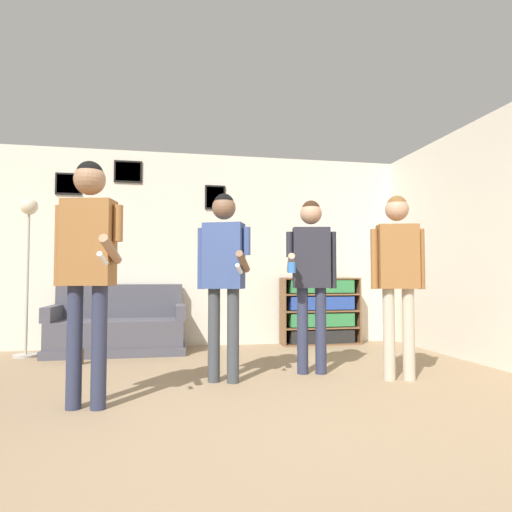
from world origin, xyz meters
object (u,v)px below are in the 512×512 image
object	(u,v)px
floor_lamp	(28,244)
person_watcher_holding_cup	(311,266)
bookshelf	(320,311)
person_player_foreground_left	(88,253)
bottle_on_floor	(80,356)
person_spectator_near_bookshelf	(398,266)
couch	(118,330)
person_player_foreground_center	(224,265)

from	to	relation	value
floor_lamp	person_watcher_holding_cup	bearing A→B (deg)	-27.35
bookshelf	person_player_foreground_left	world-z (taller)	person_player_foreground_left
bottle_on_floor	person_player_foreground_left	bearing A→B (deg)	-78.78
floor_lamp	person_player_foreground_left	world-z (taller)	floor_lamp
person_player_foreground_left	person_spectator_near_bookshelf	bearing A→B (deg)	9.14
bottle_on_floor	person_watcher_holding_cup	bearing A→B (deg)	-22.25
couch	person_spectator_near_bookshelf	world-z (taller)	person_spectator_near_bookshelf
person_watcher_holding_cup	floor_lamp	bearing A→B (deg)	152.65
person_player_foreground_center	person_spectator_near_bookshelf	size ratio (longest dim) A/B	1.00
person_player_foreground_center	bottle_on_floor	bearing A→B (deg)	141.02
bookshelf	floor_lamp	xyz separation A→B (m)	(-3.80, -0.31, 0.88)
floor_lamp	person_watcher_holding_cup	xyz separation A→B (m)	(3.06, -1.58, -0.29)
bookshelf	bottle_on_floor	world-z (taller)	bookshelf
couch	person_watcher_holding_cup	size ratio (longest dim) A/B	0.97
floor_lamp	person_watcher_holding_cup	distance (m)	3.46
person_player_foreground_left	person_player_foreground_center	world-z (taller)	person_player_foreground_left
person_spectator_near_bookshelf	person_player_foreground_left	bearing A→B (deg)	-170.86
person_watcher_holding_cup	person_spectator_near_bookshelf	distance (m)	0.82
person_spectator_near_bookshelf	floor_lamp	bearing A→B (deg)	151.96
couch	person_spectator_near_bookshelf	distance (m)	3.53
couch	person_player_foreground_left	world-z (taller)	person_player_foreground_left
person_player_foreground_center	person_watcher_holding_cup	xyz separation A→B (m)	(0.90, 0.20, -0.00)
person_player_foreground_left	person_spectator_near_bookshelf	xyz separation A→B (m)	(2.68, 0.43, -0.07)
person_player_foreground_center	person_spectator_near_bookshelf	xyz separation A→B (m)	(1.61, -0.22, -0.00)
person_player_foreground_left	person_watcher_holding_cup	size ratio (longest dim) A/B	1.05
person_player_foreground_center	couch	bearing A→B (deg)	120.35
floor_lamp	person_watcher_holding_cup	world-z (taller)	floor_lamp
couch	person_player_foreground_center	bearing A→B (deg)	-59.65
couch	person_player_foreground_left	size ratio (longest dim) A/B	0.93
bookshelf	person_player_foreground_center	distance (m)	2.73
person_player_foreground_left	bookshelf	bearing A→B (deg)	45.32
couch	person_player_foreground_center	size ratio (longest dim) A/B	0.97
person_player_foreground_center	bookshelf	bearing A→B (deg)	51.89
bookshelf	person_player_foreground_left	xyz separation A→B (m)	(-2.71, -2.74, 0.65)
couch	floor_lamp	xyz separation A→B (m)	(-1.05, -0.11, 1.06)
bookshelf	person_player_foreground_left	bearing A→B (deg)	-134.68
couch	person_watcher_holding_cup	distance (m)	2.74
floor_lamp	couch	bearing A→B (deg)	5.81
bookshelf	person_watcher_holding_cup	bearing A→B (deg)	-111.41
floor_lamp	person_player_foreground_left	xyz separation A→B (m)	(1.09, -2.44, -0.23)
floor_lamp	bottle_on_floor	bearing A→B (deg)	-40.76
person_player_foreground_center	person_watcher_holding_cup	distance (m)	0.92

